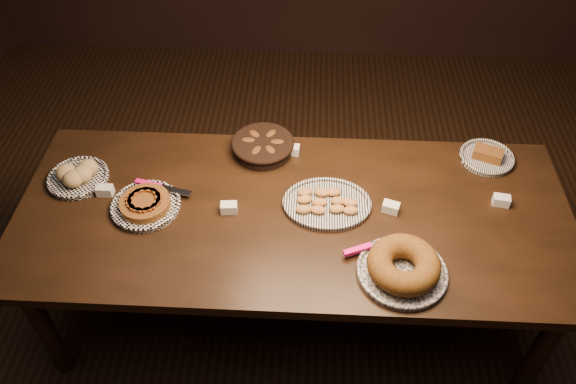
{
  "coord_description": "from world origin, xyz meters",
  "views": [
    {
      "loc": [
        0.06,
        -1.63,
        2.54
      ],
      "look_at": [
        -0.03,
        0.05,
        0.82
      ],
      "focal_mm": 35.0,
      "sensor_mm": 36.0,
      "label": 1
    }
  ],
  "objects_px": {
    "apple_tart_plate": "(146,204)",
    "madeleine_platter": "(327,203)",
    "bundt_cake_plate": "(403,267)",
    "buffet_table": "(293,223)"
  },
  "relations": [
    {
      "from": "madeleine_platter",
      "to": "bundt_cake_plate",
      "type": "bearing_deg",
      "value": -39.5
    },
    {
      "from": "apple_tart_plate",
      "to": "madeleine_platter",
      "type": "distance_m",
      "value": 0.78
    },
    {
      "from": "buffet_table",
      "to": "apple_tart_plate",
      "type": "distance_m",
      "value": 0.65
    },
    {
      "from": "madeleine_platter",
      "to": "bundt_cake_plate",
      "type": "xyz_separation_m",
      "value": [
        0.29,
        -0.35,
        0.03
      ]
    },
    {
      "from": "bundt_cake_plate",
      "to": "madeleine_platter",
      "type": "bearing_deg",
      "value": 139.22
    },
    {
      "from": "bundt_cake_plate",
      "to": "apple_tart_plate",
      "type": "bearing_deg",
      "value": 173.55
    },
    {
      "from": "apple_tart_plate",
      "to": "bundt_cake_plate",
      "type": "bearing_deg",
      "value": 2.13
    },
    {
      "from": "apple_tart_plate",
      "to": "buffet_table",
      "type": "bearing_deg",
      "value": 18.29
    },
    {
      "from": "buffet_table",
      "to": "bundt_cake_plate",
      "type": "height_order",
      "value": "bundt_cake_plate"
    },
    {
      "from": "madeleine_platter",
      "to": "bundt_cake_plate",
      "type": "height_order",
      "value": "bundt_cake_plate"
    }
  ]
}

